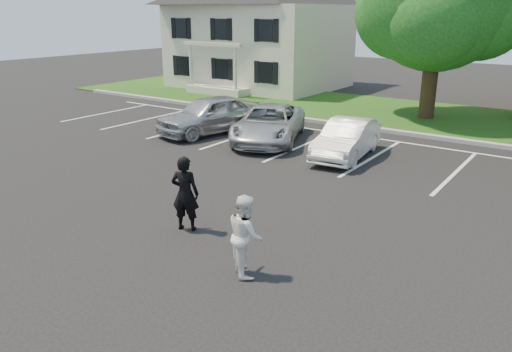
{
  "coord_description": "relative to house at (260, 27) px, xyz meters",
  "views": [
    {
      "loc": [
        6.2,
        -7.86,
        4.84
      ],
      "look_at": [
        0.0,
        1.0,
        1.25
      ],
      "focal_mm": 35.0,
      "sensor_mm": 36.0,
      "label": 1
    }
  ],
  "objects": [
    {
      "name": "ground_plane",
      "position": [
        13.0,
        -19.97,
        -3.83
      ],
      "size": [
        90.0,
        90.0,
        0.0
      ],
      "primitive_type": "plane",
      "color": "black",
      "rests_on": "ground"
    },
    {
      "name": "curb",
      "position": [
        13.0,
        -7.97,
        -3.75
      ],
      "size": [
        40.0,
        0.3,
        0.15
      ],
      "primitive_type": "cube",
      "color": "gray",
      "rests_on": "ground"
    },
    {
      "name": "grass_strip",
      "position": [
        13.0,
        -3.97,
        -3.79
      ],
      "size": [
        44.0,
        8.0,
        0.08
      ],
      "primitive_type": "cube",
      "color": "#244A0F",
      "rests_on": "ground"
    },
    {
      "name": "stall_lines",
      "position": [
        14.4,
        -11.02,
        -3.82
      ],
      "size": [
        34.0,
        5.36,
        0.01
      ],
      "color": "silver",
      "rests_on": "ground"
    },
    {
      "name": "house",
      "position": [
        0.0,
        0.0,
        0.0
      ],
      "size": [
        10.3,
        9.22,
        7.6
      ],
      "color": "beige",
      "rests_on": "ground"
    },
    {
      "name": "man_black_suit",
      "position": [
        11.77,
        -20.04,
        -2.94
      ],
      "size": [
        0.76,
        0.63,
        1.77
      ],
      "primitive_type": "imported",
      "rotation": [
        0.0,
        0.0,
        3.52
      ],
      "color": "black",
      "rests_on": "ground"
    },
    {
      "name": "man_white_shirt",
      "position": [
        14.09,
        -20.88,
        -3.03
      ],
      "size": [
        0.99,
        0.96,
        1.6
      ],
      "primitive_type": "imported",
      "rotation": [
        0.0,
        0.0,
        2.45
      ],
      "color": "white",
      "rests_on": "ground"
    },
    {
      "name": "car_silver_west",
      "position": [
        6.01,
        -12.32,
        -3.05
      ],
      "size": [
        2.84,
        4.88,
        1.56
      ],
      "primitive_type": "imported",
      "rotation": [
        0.0,
        0.0,
        -0.23
      ],
      "color": "#B9B9BE",
      "rests_on": "ground"
    },
    {
      "name": "car_silver_minivan",
      "position": [
        8.73,
        -12.01,
        -3.14
      ],
      "size": [
        3.99,
        5.45,
        1.38
      ],
      "primitive_type": "imported",
      "rotation": [
        0.0,
        0.0,
        0.39
      ],
      "color": "#B7BABF",
      "rests_on": "ground"
    },
    {
      "name": "car_white_sedan",
      "position": [
        12.2,
        -12.36,
        -3.18
      ],
      "size": [
        1.83,
        4.06,
        1.29
      ],
      "primitive_type": "imported",
      "rotation": [
        0.0,
        0.0,
        0.12
      ],
      "color": "silver",
      "rests_on": "ground"
    }
  ]
}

